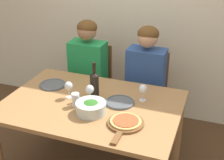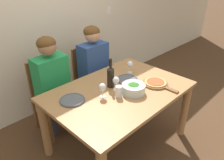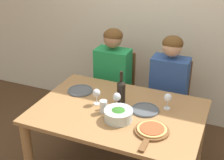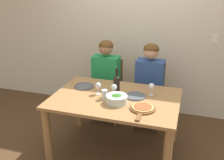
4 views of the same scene
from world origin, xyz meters
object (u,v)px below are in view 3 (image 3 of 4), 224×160
wine_glass_centre (117,98)px  wine_glass_right (168,98)px  broccoli_bowl (118,115)px  chair_left (116,87)px  chair_right (169,98)px  water_tumbler (103,107)px  person_woman (112,72)px  wine_bottle (121,91)px  pizza_on_board (152,131)px  dinner_plate_left (80,90)px  person_man (169,82)px  wine_glass_left (96,94)px  dinner_plate_right (145,110)px

wine_glass_centre → wine_glass_right: bearing=21.4°
broccoli_bowl → chair_left: bearing=113.4°
chair_right → water_tumbler: size_ratio=8.04×
person_woman → wine_bottle: (0.34, -0.61, 0.12)m
chair_right → wine_glass_centre: chair_right is taller
pizza_on_board → broccoli_bowl: bearing=167.6°
chair_left → dinner_plate_left: chair_left is taller
person_man → wine_glass_left: 0.86m
person_man → wine_glass_left: bearing=-125.7°
dinner_plate_right → dinner_plate_left: bearing=172.0°
chair_left → dinner_plate_right: chair_left is taller
person_man → wine_glass_right: size_ratio=8.23×
chair_left → broccoli_bowl: chair_left is taller
chair_left → chair_right: (0.64, 0.00, 0.00)m
wine_bottle → wine_glass_left: bearing=-156.2°
broccoli_bowl → wine_glass_right: wine_glass_right is taller
wine_glass_right → person_woman: bearing=144.9°
wine_glass_left → wine_glass_centre: size_ratio=1.00×
person_woman → dinner_plate_left: bearing=-101.8°
dinner_plate_left → pizza_on_board: size_ratio=0.60×
broccoli_bowl → water_tumbler: water_tumbler is taller
chair_right → broccoli_bowl: size_ratio=3.81×
wine_glass_centre → broccoli_bowl: bearing=-64.0°
broccoli_bowl → water_tumbler: 0.17m
broccoli_bowl → dinner_plate_right: (0.16, 0.23, -0.04)m
chair_left → dinner_plate_right: (0.58, -0.75, 0.25)m
chair_left → person_man: bearing=-9.7°
person_man → broccoli_bowl: person_man is taller
chair_left → pizza_on_board: 1.30m
chair_right → wine_glass_right: 0.73m
dinner_plate_left → pizza_on_board: 0.93m
dinner_plate_left → wine_glass_right: size_ratio=1.65×
water_tumbler → pizza_on_board: bearing=-14.8°
pizza_on_board → wine_glass_left: (-0.59, 0.23, 0.09)m
person_man → wine_glass_centre: bearing=-113.7°
broccoli_bowl → wine_glass_right: bearing=45.1°
person_woman → water_tumbler: (0.26, -0.81, 0.05)m
dinner_plate_left → water_tumbler: bearing=-35.7°
broccoli_bowl → dinner_plate_left: bearing=148.8°
chair_right → person_man: bearing=-90.0°
water_tumbler → broccoli_bowl: bearing=-19.2°
person_man → dinner_plate_right: bearing=-95.2°
broccoli_bowl → pizza_on_board: bearing=-12.4°
chair_right → wine_glass_centre: size_ratio=6.12×
wine_glass_left → wine_glass_right: same height
person_man → pizza_on_board: size_ratio=2.99×
chair_right → dinner_plate_left: bearing=-139.4°
dinner_plate_left → wine_glass_right: wine_glass_right is taller
wine_bottle → water_tumbler: wine_bottle is taller
dinner_plate_left → dinner_plate_right: 0.70m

